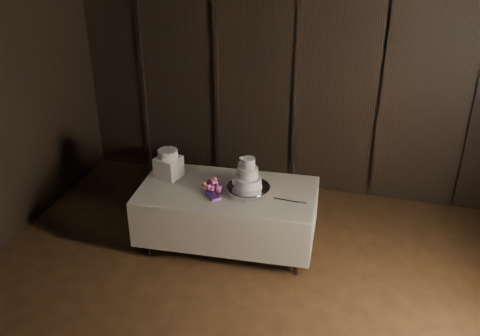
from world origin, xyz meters
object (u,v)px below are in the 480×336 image
at_px(bouquet, 212,186).
at_px(cake_stand, 248,190).
at_px(wedding_cake, 246,176).
at_px(small_cake, 168,154).
at_px(display_table, 227,215).
at_px(box_pedestal, 169,167).

bearing_deg(bouquet, cake_stand, 8.16).
relative_size(wedding_cake, small_cake, 1.50).
bearing_deg(cake_stand, display_table, 172.97).
bearing_deg(bouquet, display_table, 30.85).
distance_m(cake_stand, wedding_cake, 0.18).
bearing_deg(small_cake, display_table, -8.22).
distance_m(display_table, cake_stand, 0.46).
xyz_separation_m(display_table, cake_stand, (0.25, -0.03, 0.39)).
relative_size(cake_stand, small_cake, 2.09).
distance_m(wedding_cake, small_cake, 0.99).
xyz_separation_m(wedding_cake, bouquet, (-0.38, -0.04, -0.16)).
bearing_deg(wedding_cake, small_cake, 173.36).
height_order(display_table, cake_stand, cake_stand).
bearing_deg(cake_stand, box_pedestal, 172.08).
bearing_deg(cake_stand, bouquet, -171.84).
bearing_deg(display_table, bouquet, -153.20).
xyz_separation_m(wedding_cake, box_pedestal, (-0.97, 0.15, -0.10)).
height_order(cake_stand, small_cake, small_cake).
height_order(wedding_cake, box_pedestal, wedding_cake).
relative_size(display_table, wedding_cake, 5.92).
relative_size(bouquet, box_pedestal, 1.55).
relative_size(display_table, cake_stand, 4.25).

